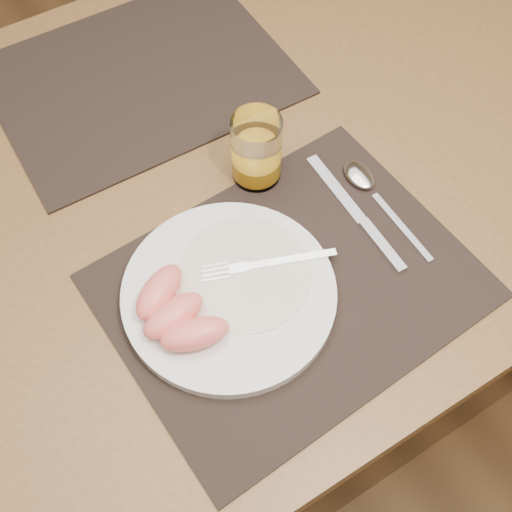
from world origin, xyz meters
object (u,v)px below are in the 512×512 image
at_px(placemat_far, 141,77).
at_px(spoon, 365,182).
at_px(table, 201,210).
at_px(fork, 257,265).
at_px(juice_glass, 256,152).
at_px(plate, 229,293).
at_px(placemat_near, 290,286).
at_px(knife, 362,221).

distance_m(placemat_far, spoon, 0.40).
distance_m(table, fork, 0.21).
bearing_deg(juice_glass, placemat_far, 101.32).
relative_size(table, plate, 5.19).
height_order(placemat_near, juice_glass, juice_glass).
bearing_deg(knife, fork, 177.14).
xyz_separation_m(knife, juice_glass, (-0.08, 0.15, 0.04)).
height_order(placemat_near, knife, knife).
xyz_separation_m(table, placemat_far, (0.02, 0.22, 0.09)).
xyz_separation_m(table, knife, (0.15, -0.19, 0.09)).
xyz_separation_m(placemat_near, spoon, (0.18, 0.08, 0.01)).
xyz_separation_m(fork, spoon, (0.20, 0.04, -0.01)).
relative_size(plate, knife, 1.23).
bearing_deg(placemat_near, table, 93.99).
bearing_deg(placemat_far, spoon, -64.48).
distance_m(placemat_near, knife, 0.14).
xyz_separation_m(fork, juice_glass, (0.08, 0.14, 0.03)).
bearing_deg(table, plate, -107.10).
distance_m(placemat_near, plate, 0.08).
relative_size(placemat_far, plate, 1.67).
xyz_separation_m(knife, spoon, (0.04, 0.05, 0.00)).
distance_m(table, knife, 0.26).
xyz_separation_m(table, juice_glass, (0.07, -0.04, 0.13)).
height_order(placemat_far, fork, fork).
bearing_deg(table, spoon, -36.07).
distance_m(table, juice_glass, 0.16).
distance_m(placemat_far, knife, 0.43).
relative_size(placemat_far, fork, 2.66).
bearing_deg(table, placemat_near, -86.01).
height_order(placemat_far, knife, knife).
bearing_deg(fork, juice_glass, 58.64).
relative_size(spoon, juice_glass, 1.82).
distance_m(plate, juice_glass, 0.20).
bearing_deg(placemat_far, juice_glass, -78.68).
relative_size(table, fork, 8.27).
height_order(placemat_near, plate, plate).
bearing_deg(placemat_near, knife, 12.39).
height_order(placemat_near, spoon, spoon).
bearing_deg(placemat_far, plate, -100.99).
distance_m(fork, juice_glass, 0.16).
xyz_separation_m(plate, juice_glass, (0.13, 0.15, 0.04)).
bearing_deg(spoon, juice_glass, 140.86).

